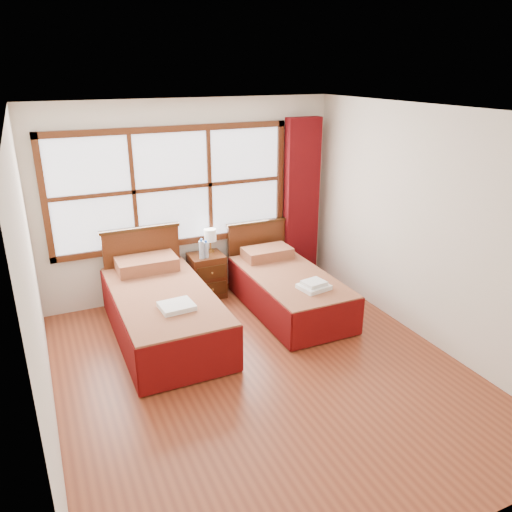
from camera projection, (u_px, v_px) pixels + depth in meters
name	position (u px, v px, depth m)	size (l,w,h in m)	color
floor	(263.00, 372.00, 5.15)	(4.50, 4.50, 0.00)	brown
ceiling	(265.00, 112.00, 4.23)	(4.50, 4.50, 0.00)	white
wall_back	(191.00, 200.00, 6.60)	(4.00, 4.00, 0.00)	silver
wall_left	(34.00, 292.00, 3.91)	(4.50, 4.50, 0.00)	silver
wall_right	(428.00, 228.00, 5.47)	(4.50, 4.50, 0.00)	silver
window	(173.00, 188.00, 6.40)	(3.16, 0.06, 1.56)	white
curtain	(301.00, 200.00, 7.15)	(0.50, 0.16, 2.30)	#5B090C
bed_left	(163.00, 310.00, 5.77)	(1.08, 2.10, 1.05)	#3A200C
bed_right	(287.00, 288.00, 6.42)	(0.96, 1.98, 0.93)	#3A200C
nightstand	(207.00, 275.00, 6.78)	(0.45, 0.44, 0.60)	#4F2511
towels_left	(177.00, 306.00, 5.27)	(0.37, 0.32, 0.05)	white
towels_right	(314.00, 286.00, 5.89)	(0.37, 0.34, 0.10)	white
lamp	(210.00, 236.00, 6.71)	(0.17, 0.17, 0.32)	#B6833A
bottle_near	(202.00, 250.00, 6.51)	(0.07, 0.07, 0.27)	#A1B9D0
bottle_far	(206.00, 250.00, 6.55)	(0.06, 0.06, 0.24)	#A1B9D0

